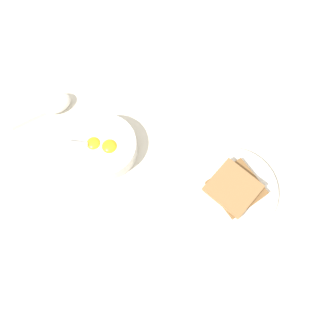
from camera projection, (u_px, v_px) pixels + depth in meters
name	position (u px, v px, depth m)	size (l,w,h in m)	color
ground_plane	(147.00, 166.00, 0.67)	(3.00, 3.00, 0.00)	silver
egg_bowl	(104.00, 147.00, 0.66)	(0.13, 0.14, 0.07)	white
toast_plate	(233.00, 190.00, 0.65)	(0.18, 0.18, 0.01)	white
toast_sandwich	(235.00, 188.00, 0.63)	(0.12, 0.13, 0.02)	brown
soup_spoon	(52.00, 105.00, 0.70)	(0.11, 0.13, 0.03)	white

